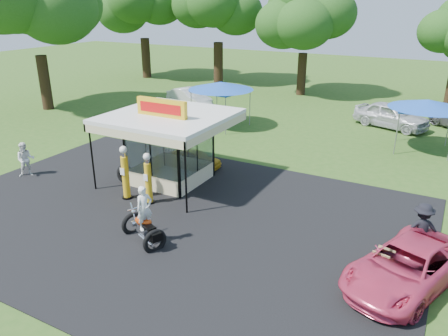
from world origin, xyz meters
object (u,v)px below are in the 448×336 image
(a_frame_sign, at_px, (382,264))
(pink_sedan, at_px, (407,266))
(spectator_east_a, at_px, (421,229))
(gas_station_kiosk, at_px, (170,147))
(tent_east, at_px, (428,104))
(gas_pump_right, at_px, (148,180))
(spectator_west, at_px, (26,160))
(gas_pump_left, at_px, (125,174))
(motorcycle, at_px, (144,221))
(bg_car_a, at_px, (189,98))
(tent_west, at_px, (221,86))
(kiosk_car, at_px, (195,158))
(bg_car_c, at_px, (391,115))

(a_frame_sign, relative_size, pink_sedan, 0.20)
(pink_sedan, height_order, spectator_east_a, spectator_east_a)
(gas_station_kiosk, height_order, tent_east, gas_station_kiosk)
(gas_pump_right, bearing_deg, spectator_west, -176.91)
(gas_station_kiosk, relative_size, gas_pump_left, 2.17)
(motorcycle, distance_m, spectator_east_a, 9.72)
(gas_pump_left, distance_m, bg_car_a, 18.00)
(a_frame_sign, height_order, tent_west, tent_west)
(gas_pump_left, distance_m, tent_west, 12.71)
(tent_east, bearing_deg, gas_pump_left, -128.52)
(kiosk_car, bearing_deg, tent_west, 19.20)
(bg_car_a, bearing_deg, a_frame_sign, -112.58)
(spectator_west, relative_size, spectator_east_a, 0.93)
(a_frame_sign, relative_size, tent_east, 0.23)
(motorcycle, height_order, spectator_west, motorcycle)
(motorcycle, bearing_deg, spectator_west, -170.74)
(gas_pump_left, height_order, pink_sedan, gas_pump_left)
(gas_station_kiosk, height_order, gas_pump_right, gas_station_kiosk)
(bg_car_a, bearing_deg, motorcycle, -130.89)
(gas_pump_right, height_order, motorcycle, gas_pump_right)
(motorcycle, bearing_deg, gas_pump_right, 148.42)
(bg_car_a, bearing_deg, bg_car_c, -64.67)
(motorcycle, distance_m, tent_east, 18.02)
(motorcycle, bearing_deg, tent_east, 87.92)
(gas_pump_right, xyz_separation_m, kiosk_car, (-0.61, 4.73, -0.64))
(a_frame_sign, height_order, spectator_east_a, spectator_east_a)
(spectator_east_a, xyz_separation_m, tent_west, (-14.01, 11.03, 1.87))
(tent_east, bearing_deg, pink_sedan, -86.04)
(spectator_east_a, relative_size, tent_west, 0.43)
(gas_station_kiosk, xyz_separation_m, motorcycle, (2.52, -5.25, -0.86))
(pink_sedan, relative_size, bg_car_a, 1.10)
(bg_car_c, bearing_deg, pink_sedan, -149.86)
(gas_pump_right, height_order, bg_car_a, gas_pump_right)
(kiosk_car, height_order, spectator_east_a, spectator_east_a)
(gas_pump_left, relative_size, pink_sedan, 0.50)
(spectator_east_a, bearing_deg, gas_pump_right, -13.92)
(spectator_west, bearing_deg, bg_car_c, 3.90)
(bg_car_a, bearing_deg, gas_pump_left, -135.55)
(a_frame_sign, height_order, pink_sedan, pink_sedan)
(spectator_west, bearing_deg, gas_pump_right, -44.09)
(gas_pump_left, bearing_deg, a_frame_sign, -3.90)
(gas_station_kiosk, xyz_separation_m, tent_east, (10.22, 10.94, 0.96))
(gas_pump_left, bearing_deg, spectator_east_a, 6.73)
(gas_pump_right, bearing_deg, gas_station_kiosk, 103.48)
(pink_sedan, height_order, spectator_west, spectator_west)
(bg_car_c, bearing_deg, bg_car_a, 114.58)
(a_frame_sign, xyz_separation_m, spectator_west, (-17.24, 0.45, 0.38))
(gas_pump_left, xyz_separation_m, a_frame_sign, (11.07, -0.75, -0.68))
(pink_sedan, bearing_deg, bg_car_a, 158.64)
(motorcycle, xyz_separation_m, a_frame_sign, (7.97, 1.88, -0.41))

